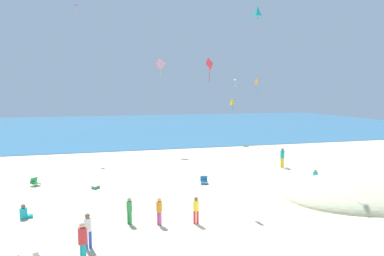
% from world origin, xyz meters
% --- Properties ---
extents(ground_plane, '(120.00, 120.00, 0.00)m').
position_xyz_m(ground_plane, '(0.00, 10.00, 0.00)').
color(ground_plane, beige).
extents(ocean_water, '(120.00, 60.00, 0.05)m').
position_xyz_m(ocean_water, '(0.00, 53.71, 0.03)').
color(ocean_water, teal).
rests_on(ocean_water, ground_plane).
extents(dune_mound, '(11.30, 7.91, 2.20)m').
position_xyz_m(dune_mound, '(11.32, 3.42, 0.00)').
color(dune_mound, beige).
rests_on(dune_mound, ground_plane).
extents(beach_chair_far_right, '(0.77, 0.78, 0.59)m').
position_xyz_m(beach_chair_far_right, '(-9.99, 11.10, 0.27)').
color(beach_chair_far_right, '#2D9956').
rests_on(beach_chair_far_right, ground_plane).
extents(beach_chair_mid_beach, '(0.62, 0.69, 0.58)m').
position_xyz_m(beach_chair_mid_beach, '(1.82, 8.54, 0.26)').
color(beach_chair_mid_beach, '#2370B2').
rests_on(beach_chair_mid_beach, ground_plane).
extents(cooler_box, '(0.60, 0.60, 0.22)m').
position_xyz_m(cooler_box, '(-5.79, 9.29, 0.11)').
color(cooler_box, '#339956').
rests_on(cooler_box, ground_plane).
extents(person_0, '(0.37, 0.37, 1.40)m').
position_xyz_m(person_0, '(-0.73, 1.51, 0.81)').
color(person_0, red).
rests_on(person_0, ground_plane).
extents(person_1, '(0.68, 0.48, 0.79)m').
position_xyz_m(person_1, '(-9.28, 4.53, 0.29)').
color(person_1, '#19ADB2').
rests_on(person_1, ground_plane).
extents(person_2, '(0.44, 0.44, 1.76)m').
position_xyz_m(person_2, '(9.99, 11.72, 1.02)').
color(person_2, yellow).
rests_on(person_2, ground_plane).
extents(person_3, '(0.34, 0.34, 1.54)m').
position_xyz_m(person_3, '(-5.87, 0.14, 0.89)').
color(person_3, blue).
rests_on(person_3, ground_plane).
extents(person_4, '(0.68, 0.64, 0.77)m').
position_xyz_m(person_4, '(10.37, 7.53, 0.29)').
color(person_4, '#19ADB2').
rests_on(person_4, ground_plane).
extents(person_6, '(0.47, 0.47, 1.70)m').
position_xyz_m(person_6, '(-5.99, -1.21, 0.98)').
color(person_6, '#19ADB2').
rests_on(person_6, ground_plane).
extents(person_7, '(0.39, 0.39, 1.38)m').
position_xyz_m(person_7, '(-3.98, 2.35, 0.79)').
color(person_7, green).
rests_on(person_7, ground_plane).
extents(person_8, '(0.39, 0.39, 1.42)m').
position_xyz_m(person_8, '(-2.55, 1.83, 0.82)').
color(person_8, '#D8599E').
rests_on(person_8, ground_plane).
extents(kite_pink, '(1.03, 0.68, 2.13)m').
position_xyz_m(kite_pink, '(1.07, 22.90, 9.75)').
color(kite_pink, pink).
extents(kite_red, '(0.26, 0.70, 1.42)m').
position_xyz_m(kite_red, '(1.16, 5.34, 8.29)').
color(kite_red, red).
extents(kite_orange, '(0.13, 0.75, 1.68)m').
position_xyz_m(kite_orange, '(9.27, 15.73, 7.63)').
color(kite_orange, orange).
extents(kite_lime, '(0.54, 0.61, 1.27)m').
position_xyz_m(kite_lime, '(11.45, 26.31, 8.28)').
color(kite_lime, '#99DB33').
extents(kite_yellow, '(0.91, 0.92, 1.73)m').
position_xyz_m(kite_yellow, '(10.93, 26.00, 5.49)').
color(kite_yellow, yellow).
extents(kite_teal, '(0.99, 0.98, 1.27)m').
position_xyz_m(kite_teal, '(9.18, 15.57, 14.28)').
color(kite_teal, '#1EADAD').
extents(kite_purple, '(0.48, 0.53, 1.10)m').
position_xyz_m(kite_purple, '(-7.71, 24.15, 15.88)').
color(kite_purple, purple).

